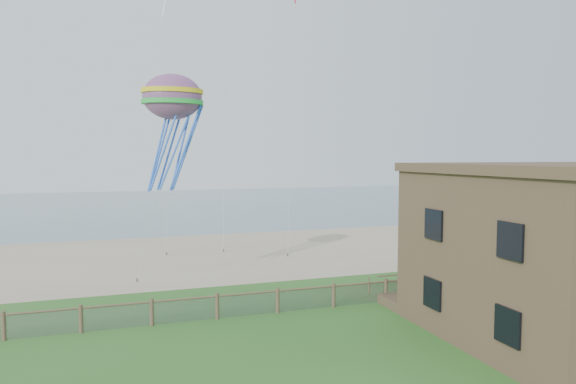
# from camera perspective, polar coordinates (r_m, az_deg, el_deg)

# --- Properties ---
(ground) EXTENTS (160.00, 160.00, 0.00)m
(ground) POSITION_cam_1_polar(r_m,az_deg,el_deg) (20.64, 4.05, -17.96)
(ground) COLOR #275F20
(ground) RESTS_ON ground
(sand_beach) EXTENTS (72.00, 20.00, 0.02)m
(sand_beach) POSITION_cam_1_polar(r_m,az_deg,el_deg) (41.07, -7.87, -6.84)
(sand_beach) COLOR tan
(sand_beach) RESTS_ON ground
(ocean) EXTENTS (160.00, 68.00, 0.02)m
(ocean) POSITION_cam_1_polar(r_m,az_deg,el_deg) (84.34, -13.39, -1.33)
(ocean) COLOR slate
(ocean) RESTS_ON ground
(chainlink_fence) EXTENTS (36.20, 0.20, 1.25)m
(chainlink_fence) POSITION_cam_1_polar(r_m,az_deg,el_deg) (25.80, -1.17, -12.11)
(chainlink_fence) COLOR #473428
(chainlink_fence) RESTS_ON ground
(motel_deck) EXTENTS (15.00, 2.00, 0.50)m
(motel_deck) POSITION_cam_1_polar(r_m,az_deg,el_deg) (31.37, 23.13, -10.08)
(motel_deck) COLOR brown
(motel_deck) RESTS_ON ground
(picnic_table) EXTENTS (1.75, 1.39, 0.69)m
(picnic_table) POSITION_cam_1_polar(r_m,az_deg,el_deg) (25.29, 17.71, -13.12)
(picnic_table) COLOR brown
(picnic_table) RESTS_ON ground
(octopus_kite) EXTENTS (3.70, 2.83, 7.04)m
(octopus_kite) POSITION_cam_1_polar(r_m,az_deg,el_deg) (29.55, -12.65, 6.80)
(octopus_kite) COLOR red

